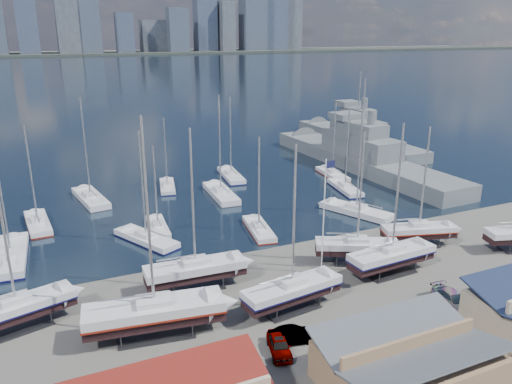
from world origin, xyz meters
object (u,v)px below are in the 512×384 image
naval_ship_west (356,137)px  car_a (279,345)px  flagpole (325,209)px  naval_ship_east (360,159)px  sailboat_cradle_0 (17,309)px

naval_ship_west → car_a: naval_ship_west is taller
flagpole → car_a: bearing=-134.9°
naval_ship_east → flagpole: (-29.60, -34.74, 5.68)m
car_a → naval_ship_west: bearing=65.3°
flagpole → naval_ship_east: bearing=49.6°
naval_ship_east → naval_ship_west: size_ratio=1.17×
car_a → flagpole: size_ratio=0.32×
naval_ship_east → naval_ship_west: 21.04m
sailboat_cradle_0 → car_a: sailboat_cradle_0 is taller
naval_ship_east → naval_ship_west: bearing=-35.4°
sailboat_cradle_0 → naval_ship_east: bearing=13.7°
sailboat_cradle_0 → flagpole: bearing=-18.8°
naval_ship_west → car_a: size_ratio=10.54×
naval_ship_west → flagpole: (-41.19, -52.30, 5.68)m
naval_ship_east → flagpole: size_ratio=3.89×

